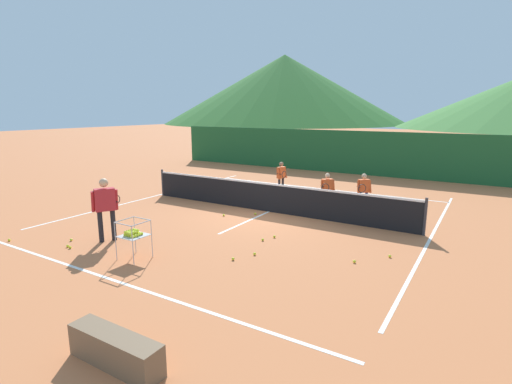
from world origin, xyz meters
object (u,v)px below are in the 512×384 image
at_px(tennis_ball_6, 224,215).
at_px(tennis_ball_11, 274,237).
at_px(student_2, 364,188).
at_px(tennis_ball_4, 233,259).
at_px(tennis_ball_2, 263,240).
at_px(tennis_ball_9, 71,240).
at_px(tennis_ball_3, 68,246).
at_px(tennis_ball_5, 9,240).
at_px(tennis_ball_10, 255,214).
at_px(tennis_ball_1, 354,261).
at_px(tennis_ball_8, 255,254).
at_px(tennis_net, 269,197).
at_px(instructor, 105,204).
at_px(tennis_ball_7, 70,247).
at_px(tennis_ball_0, 390,256).
at_px(student_1, 327,188).
at_px(courtside_bench, 115,350).
at_px(student_0, 281,175).

distance_m(tennis_ball_6, tennis_ball_11, 2.65).
relative_size(student_2, tennis_ball_4, 18.55).
distance_m(tennis_ball_2, tennis_ball_9, 5.01).
relative_size(tennis_ball_2, tennis_ball_3, 1.00).
bearing_deg(tennis_ball_3, tennis_ball_5, -163.12).
bearing_deg(tennis_ball_10, tennis_ball_1, -29.94).
relative_size(tennis_ball_5, tennis_ball_8, 1.00).
distance_m(tennis_net, tennis_ball_1, 4.83).
height_order(tennis_net, instructor, instructor).
bearing_deg(student_2, instructor, -125.71).
height_order(tennis_ball_7, tennis_ball_10, same).
bearing_deg(tennis_ball_11, tennis_ball_2, -110.08).
bearing_deg(tennis_ball_1, tennis_ball_10, 150.06).
relative_size(tennis_ball_0, tennis_ball_9, 1.00).
bearing_deg(tennis_ball_3, tennis_ball_7, -11.73).
distance_m(instructor, tennis_ball_11, 4.47).
xyz_separation_m(tennis_ball_6, tennis_ball_10, (0.79, 0.67, 0.00)).
bearing_deg(instructor, tennis_ball_4, 9.39).
distance_m(student_1, tennis_ball_11, 3.70).
distance_m(student_1, tennis_ball_10, 2.66).
bearing_deg(tennis_net, tennis_ball_11, -57.41).
bearing_deg(tennis_ball_3, student_1, 59.40).
height_order(tennis_ball_4, tennis_ball_7, same).
distance_m(tennis_ball_0, tennis_ball_7, 7.73).
distance_m(student_2, tennis_ball_2, 4.76).
bearing_deg(student_1, tennis_ball_0, -50.01).
bearing_deg(tennis_ball_9, tennis_ball_2, 31.49).
height_order(tennis_ball_3, tennis_ball_6, same).
xyz_separation_m(tennis_net, tennis_ball_5, (-4.31, -6.15, -0.47)).
xyz_separation_m(tennis_net, tennis_ball_7, (-2.45, -5.65, -0.47)).
height_order(tennis_ball_6, courtside_bench, courtside_bench).
bearing_deg(tennis_ball_3, tennis_net, 65.28).
bearing_deg(tennis_ball_8, tennis_ball_11, 98.93).
xyz_separation_m(tennis_net, tennis_ball_10, (-0.18, -0.58, -0.47)).
height_order(student_0, tennis_ball_4, student_0).
xyz_separation_m(tennis_net, tennis_ball_11, (1.47, -2.29, -0.47)).
bearing_deg(tennis_ball_7, courtside_bench, -27.44).
relative_size(tennis_ball_2, tennis_ball_7, 1.00).
height_order(tennis_ball_0, tennis_ball_6, same).
xyz_separation_m(tennis_ball_5, tennis_ball_9, (1.36, 0.86, 0.00)).
bearing_deg(student_0, tennis_ball_9, -103.54).
distance_m(student_2, tennis_ball_1, 4.95).
bearing_deg(instructor, tennis_net, 65.89).
bearing_deg(student_1, tennis_net, -138.84).
relative_size(tennis_ball_1, tennis_ball_10, 1.00).
height_order(tennis_ball_2, tennis_ball_11, same).
bearing_deg(tennis_ball_0, tennis_net, 154.20).
bearing_deg(tennis_ball_11, tennis_ball_9, -145.79).
distance_m(tennis_ball_6, tennis_ball_8, 3.58).
bearing_deg(student_1, tennis_ball_4, -91.02).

